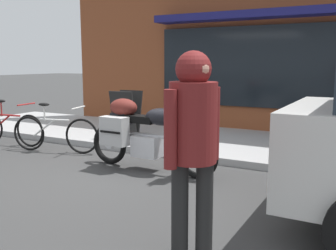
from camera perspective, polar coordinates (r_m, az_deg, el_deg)
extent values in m
plane|color=#373737|center=(5.97, -8.12, -6.88)|extent=(80.00, 80.00, 0.00)
torus|color=black|center=(5.51, 4.31, -4.63)|extent=(0.66, 0.12, 0.66)
cylinder|color=silver|center=(5.51, 4.31, -4.63)|extent=(0.16, 0.07, 0.16)
torus|color=black|center=(6.37, -8.63, -2.79)|extent=(0.66, 0.12, 0.66)
cylinder|color=silver|center=(6.37, -8.63, -2.79)|extent=(0.16, 0.07, 0.16)
cube|color=silver|center=(5.92, -3.05, -3.14)|extent=(0.45, 0.32, 0.32)
cylinder|color=silver|center=(5.85, -2.66, -1.57)|extent=(1.04, 0.11, 0.06)
ellipsoid|color=black|center=(5.70, -1.01, 1.20)|extent=(0.53, 0.30, 0.26)
cube|color=black|center=(5.94, -4.44, 0.92)|extent=(0.61, 0.27, 0.11)
cube|color=black|center=(6.14, -6.94, 0.96)|extent=(0.29, 0.23, 0.18)
cylinder|color=silver|center=(5.44, 4.35, -1.35)|extent=(0.35, 0.09, 0.67)
cylinder|color=black|center=(5.43, 3.27, 2.92)|extent=(0.07, 0.62, 0.04)
cube|color=silver|center=(5.38, 4.04, 4.77)|extent=(0.16, 0.33, 0.35)
sphere|color=#EAEACC|center=(5.38, 4.76, 1.33)|extent=(0.14, 0.14, 0.14)
cube|color=#AFAFAF|center=(5.95, -7.96, -0.89)|extent=(0.45, 0.22, 0.44)
cube|color=black|center=(5.86, -8.59, -1.05)|extent=(0.37, 0.03, 0.03)
ellipsoid|color=#591E19|center=(6.08, -6.60, 2.60)|extent=(0.49, 0.34, 0.28)
torus|color=black|center=(7.16, -12.62, -1.63)|extent=(0.64, 0.19, 0.65)
torus|color=black|center=(7.72, -19.85, -1.19)|extent=(0.64, 0.19, 0.65)
cylinder|color=silver|center=(7.38, -16.47, 0.73)|extent=(0.59, 0.18, 0.04)
cylinder|color=silver|center=(7.52, -17.84, -0.42)|extent=(0.46, 0.15, 0.34)
cylinder|color=silver|center=(7.47, -17.81, 1.69)|extent=(0.03, 0.03, 0.30)
ellipsoid|color=black|center=(7.45, -17.87, 2.91)|extent=(0.24, 0.15, 0.06)
cylinder|color=silver|center=(7.11, -13.13, 2.51)|extent=(0.14, 0.47, 0.03)
cylinder|color=black|center=(3.24, 5.38, -12.83)|extent=(0.14, 0.14, 0.87)
cylinder|color=black|center=(3.22, 1.75, -12.94)|extent=(0.14, 0.14, 0.87)
cylinder|color=maroon|center=(3.02, 3.71, 0.39)|extent=(0.50, 0.50, 0.63)
sphere|color=maroon|center=(2.99, 3.79, 8.28)|extent=(0.28, 0.28, 0.28)
sphere|color=tan|center=(2.94, 4.60, 8.26)|extent=(0.17, 0.17, 0.17)
cylinder|color=maroon|center=(3.19, 6.73, 0.23)|extent=(0.10, 0.10, 0.60)
cylinder|color=maroon|center=(2.88, 0.35, -0.68)|extent=(0.10, 0.10, 0.60)
cube|color=black|center=(7.81, -6.65, 1.50)|extent=(0.55, 0.20, 0.96)
cube|color=black|center=(7.99, -5.74, 1.69)|extent=(0.55, 0.20, 0.96)
torus|color=black|center=(8.05, -19.75, -0.79)|extent=(0.64, 0.12, 0.64)
cylinder|color=#B22323|center=(8.36, -22.48, 1.34)|extent=(0.56, 0.10, 0.04)
cylinder|color=#B22323|center=(8.52, -23.39, 0.33)|extent=(0.44, 0.09, 0.32)
cylinder|color=#B22323|center=(8.47, -23.42, 2.20)|extent=(0.03, 0.03, 0.30)
ellipsoid|color=black|center=(8.46, -23.49, 3.27)|extent=(0.23, 0.13, 0.06)
cylinder|color=#B22323|center=(8.02, -20.22, 2.90)|extent=(0.09, 0.48, 0.03)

